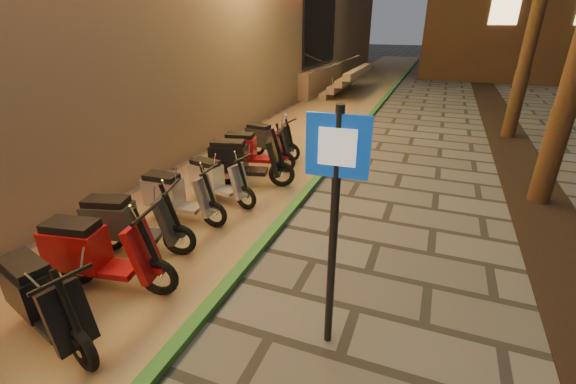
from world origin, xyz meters
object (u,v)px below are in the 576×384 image
at_px(scooter_4, 42,299).
at_px(scooter_7, 175,196).
at_px(scooter_10, 251,150).
at_px(scooter_9, 241,161).
at_px(pedestrian_sign, 335,203).
at_px(scooter_5, 95,252).
at_px(scooter_8, 216,179).
at_px(scooter_6, 126,223).
at_px(scooter_11, 267,139).

relative_size(scooter_4, scooter_7, 1.05).
distance_m(scooter_4, scooter_10, 5.65).
relative_size(scooter_7, scooter_9, 0.87).
bearing_deg(scooter_9, pedestrian_sign, -65.49).
height_order(scooter_5, scooter_7, scooter_5).
bearing_deg(scooter_8, scooter_5, -81.28).
xyz_separation_m(scooter_6, scooter_7, (0.05, 1.15, -0.03)).
bearing_deg(scooter_5, scooter_7, 85.41).
bearing_deg(scooter_8, scooter_11, 102.99).
distance_m(scooter_5, scooter_8, 2.97).
relative_size(scooter_8, scooter_10, 0.91).
relative_size(pedestrian_sign, scooter_5, 1.48).
relative_size(pedestrian_sign, scooter_11, 1.72).
bearing_deg(scooter_11, scooter_9, -74.60).
bearing_deg(scooter_5, scooter_11, 81.05).
bearing_deg(pedestrian_sign, scooter_6, 165.97).
xyz_separation_m(scooter_7, scooter_10, (0.14, 2.77, 0.03)).
xyz_separation_m(scooter_4, scooter_6, (-0.37, 1.73, 0.01)).
bearing_deg(scooter_4, scooter_8, 106.75).
distance_m(scooter_4, scooter_11, 6.76).
height_order(scooter_7, scooter_9, scooter_9).
xyz_separation_m(pedestrian_sign, scooter_10, (-3.21, 4.57, -1.23)).
bearing_deg(scooter_10, scooter_4, -101.42).
xyz_separation_m(scooter_4, scooter_5, (-0.12, 0.89, 0.04)).
height_order(scooter_10, scooter_11, scooter_10).
xyz_separation_m(scooter_6, scooter_11, (0.10, 5.02, -0.04)).
height_order(pedestrian_sign, scooter_6, pedestrian_sign).
bearing_deg(scooter_11, scooter_7, -83.51).
bearing_deg(scooter_9, scooter_11, 83.50).
bearing_deg(scooter_6, scooter_8, 66.64).
bearing_deg(scooter_6, scooter_9, 67.14).
xyz_separation_m(scooter_8, scooter_11, (-0.18, 2.89, 0.01)).
height_order(pedestrian_sign, scooter_7, pedestrian_sign).
bearing_deg(scooter_8, scooter_10, 102.57).
distance_m(pedestrian_sign, scooter_10, 5.72).
xyz_separation_m(scooter_5, scooter_7, (-0.20, 1.99, -0.06)).
xyz_separation_m(scooter_7, scooter_9, (0.33, 1.91, 0.08)).
height_order(pedestrian_sign, scooter_9, pedestrian_sign).
xyz_separation_m(scooter_4, scooter_10, (-0.19, 5.65, 0.00)).
xyz_separation_m(scooter_4, scooter_9, (0.01, 4.79, 0.05)).
height_order(scooter_6, scooter_8, scooter_6).
distance_m(pedestrian_sign, scooter_7, 4.01).
distance_m(scooter_6, scooter_7, 1.15).
xyz_separation_m(scooter_5, scooter_9, (0.13, 3.90, 0.01)).
distance_m(scooter_5, scooter_7, 2.00).
relative_size(scooter_9, scooter_10, 1.09).
relative_size(scooter_8, scooter_11, 0.98).
distance_m(scooter_10, scooter_11, 1.10).
distance_m(scooter_7, scooter_8, 1.01).
xyz_separation_m(pedestrian_sign, scooter_7, (-3.35, 1.80, -1.26)).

